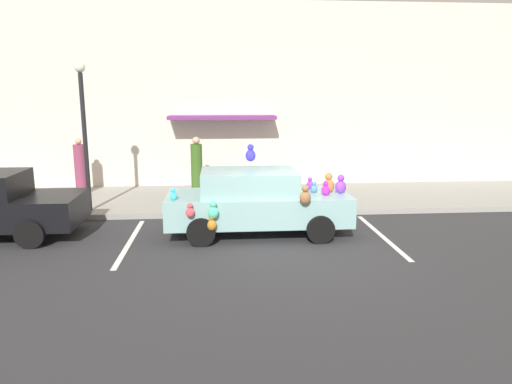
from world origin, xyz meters
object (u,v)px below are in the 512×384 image
object	(u,v)px
street_lamp_post	(84,122)
plush_covered_car	(256,201)
pedestrian_walking_past	(197,168)
pedestrian_near_shopfront	(80,168)
teddy_bear_on_sidewalk	(285,195)

from	to	relation	value
street_lamp_post	plush_covered_car	bearing A→B (deg)	-24.79
plush_covered_car	pedestrian_walking_past	size ratio (longest dim) A/B	2.33
pedestrian_near_shopfront	pedestrian_walking_past	size ratio (longest dim) A/B	0.97
plush_covered_car	street_lamp_post	distance (m)	5.23
street_lamp_post	pedestrian_walking_past	bearing A→B (deg)	33.87
teddy_bear_on_sidewalk	pedestrian_walking_past	xyz separation A→B (m)	(-2.58, 1.82, 0.54)
plush_covered_car	teddy_bear_on_sidewalk	bearing A→B (deg)	65.43
pedestrian_near_shopfront	plush_covered_car	bearing A→B (deg)	-39.55
pedestrian_walking_past	pedestrian_near_shopfront	bearing A→B (deg)	173.86
plush_covered_car	street_lamp_post	xyz separation A→B (m)	(-4.46, 2.06, 1.79)
teddy_bear_on_sidewalk	street_lamp_post	size ratio (longest dim) A/B	0.18
pedestrian_near_shopfront	pedestrian_walking_past	bearing A→B (deg)	-6.14
teddy_bear_on_sidewalk	pedestrian_walking_past	bearing A→B (deg)	144.77
plush_covered_car	pedestrian_near_shopfront	size ratio (longest dim) A/B	2.40
teddy_bear_on_sidewalk	street_lamp_post	bearing A→B (deg)	-178.84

